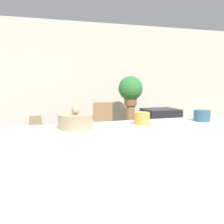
% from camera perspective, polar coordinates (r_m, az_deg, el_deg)
% --- Properties ---
extents(wall_back, '(9.00, 0.06, 2.70)m').
position_cam_1_polar(wall_back, '(5.66, -10.26, 6.43)').
color(wall_back, beige).
rests_on(wall_back, ground_plane).
extents(couch, '(0.92, 1.66, 0.78)m').
position_cam_1_polar(couch, '(4.09, -12.35, -9.29)').
color(couch, '#847051').
rests_on(couch, ground_plane).
extents(tv_stand, '(0.84, 0.57, 0.43)m').
position_cam_1_polar(tv_stand, '(5.00, 10.87, -6.83)').
color(tv_stand, '#9E754C').
rests_on(tv_stand, ground_plane).
extents(television, '(0.66, 0.54, 0.44)m').
position_cam_1_polar(television, '(4.91, 10.93, -1.87)').
color(television, '#232328').
rests_on(television, tv_stand).
extents(wooden_chair, '(0.44, 0.44, 0.98)m').
position_cam_1_polar(wooden_chair, '(5.03, -1.73, -3.13)').
color(wooden_chair, '#9E754C').
rests_on(wooden_chair, ground_plane).
extents(plant_stand, '(0.20, 0.20, 0.89)m').
position_cam_1_polar(plant_stand, '(5.37, 4.18, -3.21)').
color(plant_stand, '#9E754C').
rests_on(plant_stand, ground_plane).
extents(potted_plant, '(0.51, 0.51, 0.61)m').
position_cam_1_polar(potted_plant, '(5.28, 4.26, 5.20)').
color(potted_plant, '#8E5B3D').
rests_on(potted_plant, plant_stand).
extents(foreground_counter, '(2.42, 0.44, 1.08)m').
position_cam_1_polar(foreground_counter, '(2.09, 4.39, -17.81)').
color(foreground_counter, white).
rests_on(foreground_counter, ground_plane).
extents(decorative_bowl, '(0.25, 0.25, 0.16)m').
position_cam_1_polar(decorative_bowl, '(1.80, -8.28, -2.04)').
color(decorative_bowl, tan).
rests_on(decorative_bowl, foreground_counter).
extents(candle_jar, '(0.12, 0.12, 0.10)m').
position_cam_1_polar(candle_jar, '(1.94, 6.84, -1.46)').
color(candle_jar, gold).
rests_on(candle_jar, foreground_counter).
extents(coffee_tin, '(0.14, 0.14, 0.09)m').
position_cam_1_polar(coffee_tin, '(2.22, 19.87, -0.80)').
color(coffee_tin, '#335B75').
rests_on(coffee_tin, foreground_counter).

